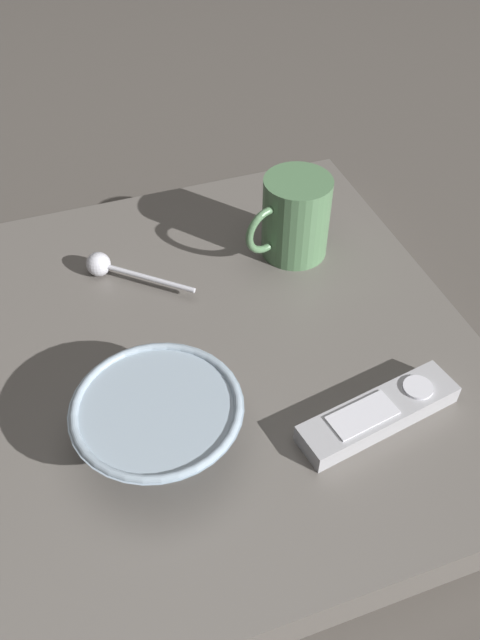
{
  "coord_description": "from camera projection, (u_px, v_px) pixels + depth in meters",
  "views": [
    {
      "loc": [
        -0.46,
        0.14,
        0.57
      ],
      "look_at": [
        0.01,
        -0.03,
        0.07
      ],
      "focal_mm": 36.35,
      "sensor_mm": 36.0,
      "label": 1
    }
  ],
  "objects": [
    {
      "name": "tv_remote_near",
      "position": [
        379.0,
        413.0,
        0.63
      ],
      "size": [
        0.07,
        0.17,
        0.02
      ],
      "color": "#9E9EA3",
      "rests_on": "table"
    },
    {
      "name": "cereal_bowl",
      "position": [
        159.0,
        421.0,
        0.6
      ],
      "size": [
        0.16,
        0.16,
        0.06
      ],
      "color": "#8C9EAD",
      "rests_on": "table"
    },
    {
      "name": "coffee_mug",
      "position": [
        295.0,
        217.0,
        0.79
      ],
      "size": [
        0.08,
        0.12,
        0.1
      ],
      "color": "#4C724C",
      "rests_on": "table"
    },
    {
      "name": "ground_plane",
      "position": [
        219.0,
        370.0,
        0.75
      ],
      "size": [
        6.0,
        6.0,
        0.0
      ],
      "primitive_type": "plane",
      "color": "#47423D"
    },
    {
      "name": "table",
      "position": [
        219.0,
        356.0,
        0.73
      ],
      "size": [
        0.6,
        0.55,
        0.05
      ],
      "color": "#5B5651",
      "rests_on": "ground"
    },
    {
      "name": "teaspoon",
      "position": [
        105.0,
        266.0,
        0.78
      ],
      "size": [
        0.1,
        0.11,
        0.03
      ],
      "color": "silver",
      "rests_on": "table"
    }
  ]
}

